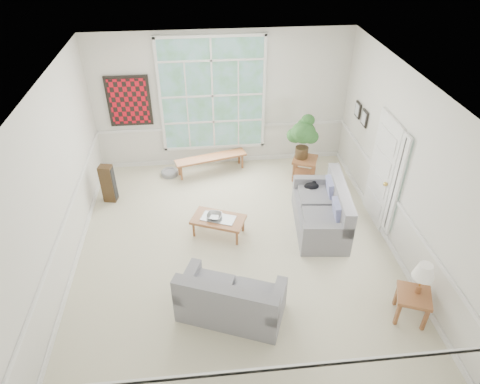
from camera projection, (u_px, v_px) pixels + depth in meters
The scene contains 24 objects.
floor at pixel (236, 247), 7.61m from camera, with size 5.50×6.00×0.01m, color beige.
ceiling at pixel (234, 85), 5.88m from camera, with size 5.50×6.00×0.02m, color white.
wall_back at pixel (222, 101), 9.19m from camera, with size 5.50×0.02×3.00m, color silver.
wall_front at pixel (263, 337), 4.30m from camera, with size 5.50×0.02×3.00m, color silver.
wall_left at pixel (56, 186), 6.51m from camera, with size 0.02×6.00×3.00m, color silver.
wall_right at pixel (402, 167), 6.98m from camera, with size 0.02×6.00×3.00m, color silver.
window_back at pixel (213, 96), 9.05m from camera, with size 2.30×0.08×2.40m, color white.
entry_door at pixel (381, 171), 7.72m from camera, with size 0.08×0.90×2.10m, color white.
door_sidelight at pixel (396, 186), 7.15m from camera, with size 0.08×0.26×1.90m, color white.
wall_art at pixel (129, 101), 8.93m from camera, with size 0.90×0.06×1.10m, color maroon.
wall_frame_near at pixel (364, 118), 8.37m from camera, with size 0.04×0.26×0.32m, color black.
wall_frame_far at pixel (357, 110), 8.70m from camera, with size 0.04×0.26×0.32m, color black.
loveseat_right at pixel (321, 207), 7.82m from camera, with size 0.86×1.66×0.90m, color gray.
loveseat_front at pixel (231, 294), 6.19m from camera, with size 1.50×0.78×0.81m, color gray.
coffee_table at pixel (219, 226), 7.81m from camera, with size 0.94×0.51×0.35m, color brown.
pewter_bowl at pixel (214, 216), 7.71m from camera, with size 0.33×0.33×0.08m, color #949499.
window_bench at pixel (211, 164), 9.57m from camera, with size 1.60×0.31×0.37m, color brown.
end_table at pixel (304, 168), 9.31m from camera, with size 0.50×0.50×0.50m, color brown.
houseplant at pixel (303, 137), 8.94m from camera, with size 0.56×0.56×0.96m, color #2A5A26, non-canonical shape.
side_table at pixel (411, 306), 6.22m from camera, with size 0.47×0.47×0.48m, color brown.
table_lamp at pixel (422, 279), 5.97m from camera, with size 0.31×0.31×0.53m, color silver, non-canonical shape.
pet_bed at pixel (170, 173), 9.52m from camera, with size 0.39×0.39×0.11m, color gray.
floor_speaker at pixel (108, 184), 8.55m from camera, with size 0.25×0.20×0.80m, color #3C2A16.
cat at pixel (312, 186), 8.26m from camera, with size 0.29×0.21×0.14m, color black.
Camera 1 is at (-0.51, -5.65, 5.16)m, focal length 32.00 mm.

